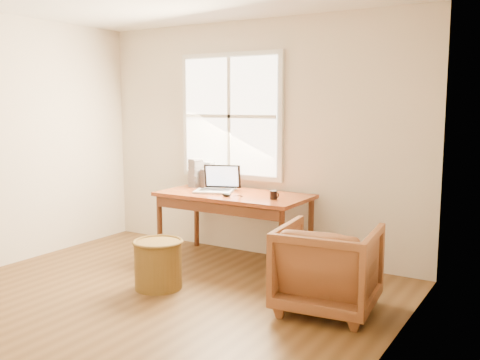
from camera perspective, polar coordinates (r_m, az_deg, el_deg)
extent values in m
cube|color=brown|center=(4.49, -13.28, -14.31)|extent=(4.00, 4.50, 0.02)
cube|color=beige|center=(5.98, 1.68, 4.39)|extent=(4.00, 0.02, 2.60)
cube|color=beige|center=(3.10, 13.41, 0.76)|extent=(0.02, 4.50, 2.60)
cube|color=silver|center=(6.09, -0.97, 6.82)|extent=(1.32, 0.05, 1.42)
cube|color=white|center=(6.07, -1.12, 6.81)|extent=(1.20, 0.02, 1.30)
cube|color=silver|center=(6.06, -1.17, 6.81)|extent=(0.04, 0.02, 1.30)
cube|color=silver|center=(6.06, -1.17, 6.81)|extent=(1.20, 0.02, 0.04)
cube|color=brown|center=(5.66, -0.65, -1.63)|extent=(1.60, 0.80, 0.04)
imported|color=brown|center=(4.48, 9.36, -9.23)|extent=(0.85, 0.87, 0.72)
cylinder|color=brown|center=(5.04, -8.71, -8.94)|extent=(0.49, 0.49, 0.44)
ellipsoid|color=black|center=(5.46, -1.43, -1.58)|extent=(0.12, 0.09, 0.04)
cylinder|color=black|center=(5.31, 3.60, -1.60)|extent=(0.09, 0.09, 0.08)
cube|color=silver|center=(6.22, -3.35, 0.67)|extent=(0.14, 0.13, 0.27)
cube|color=#2A2B30|center=(6.06, -3.69, 0.18)|extent=(0.17, 0.16, 0.21)
cube|color=#A7A9B5|center=(6.10, -4.73, 0.75)|extent=(0.18, 0.17, 0.32)
cube|color=silver|center=(6.16, -2.13, 0.14)|extent=(0.14, 0.12, 0.17)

